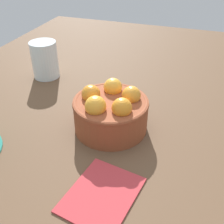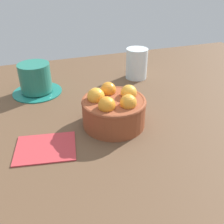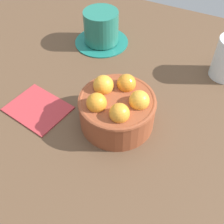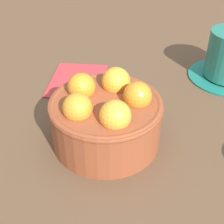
% 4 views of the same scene
% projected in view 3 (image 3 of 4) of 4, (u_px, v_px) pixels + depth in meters
% --- Properties ---
extents(ground_plane, '(1.44, 1.01, 0.04)m').
position_uv_depth(ground_plane, '(117.00, 128.00, 0.58)').
color(ground_plane, brown).
extents(terracotta_bowl, '(0.15, 0.15, 0.09)m').
position_uv_depth(terracotta_bowl, '(117.00, 108.00, 0.53)').
color(terracotta_bowl, brown).
rests_on(terracotta_bowl, ground_plane).
extents(coffee_cup, '(0.14, 0.14, 0.09)m').
position_uv_depth(coffee_cup, '(101.00, 29.00, 0.72)').
color(coffee_cup, '#1B7064').
rests_on(coffee_cup, ground_plane).
extents(folded_napkin, '(0.14, 0.12, 0.01)m').
position_uv_depth(folded_napkin, '(38.00, 108.00, 0.58)').
color(folded_napkin, '#B23338').
rests_on(folded_napkin, ground_plane).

